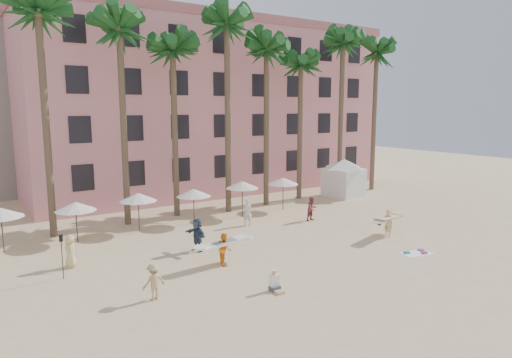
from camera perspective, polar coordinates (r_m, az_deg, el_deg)
The scene contains 11 objects.
ground at distance 23.60m, azimuth 8.25°, elevation -11.57°, with size 120.00×120.00×0.00m, color #D1B789.
pink_hotel at distance 47.69m, azimuth -6.35°, elevation 8.64°, with size 35.00×14.00×16.00m, color pink.
palm_row at distance 35.25m, azimuth -7.74°, elevation 16.61°, with size 44.40×5.40×16.30m.
umbrella_row at distance 31.78m, azimuth -11.05°, elevation -1.91°, with size 22.50×2.70×2.73m.
cabana at distance 43.10m, azimuth 10.93°, elevation 0.58°, with size 5.00×5.00×3.50m.
beach_towel at distance 27.88m, azimuth 19.44°, elevation -8.68°, with size 1.97×1.35×0.14m.
carrier_yellow at distance 30.59m, azimuth 16.23°, elevation -5.08°, with size 3.00×1.62×1.79m.
carrier_white at distance 24.36m, azimuth -3.98°, elevation -8.54°, with size 2.94×0.97×1.72m.
beachgoers at distance 26.94m, azimuth -6.02°, elevation -6.89°, with size 17.70×9.03×1.92m.
paddle at distance 24.05m, azimuth -23.11°, elevation -8.28°, with size 0.18×0.04×2.23m.
seated_man at distance 21.18m, azimuth 2.39°, elevation -12.95°, with size 0.43×0.76×0.98m.
Camera 1 is at (-14.85, -16.39, 8.26)m, focal length 32.00 mm.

